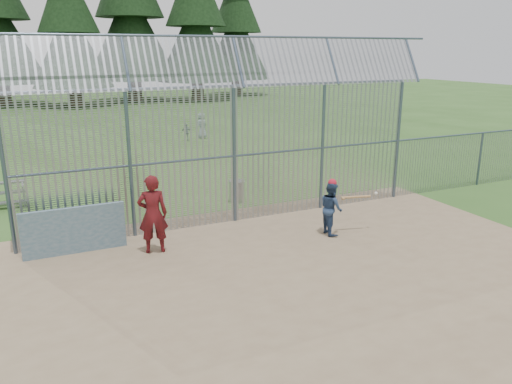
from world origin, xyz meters
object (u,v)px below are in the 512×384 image
dugout_wall (74,230)px  onlooker (153,214)px  trash_can (237,191)px  batter (331,208)px

dugout_wall → onlooker: size_ratio=1.24×
onlooker → trash_can: 4.84m
batter → trash_can: bearing=23.3°
batter → onlooker: 4.85m
batter → trash_can: batter is taller
onlooker → trash_can: bearing=-127.2°
batter → onlooker: size_ratio=0.74×
dugout_wall → trash_can: dugout_wall is taller
dugout_wall → onlooker: 2.02m
trash_can → dugout_wall: bearing=-156.1°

